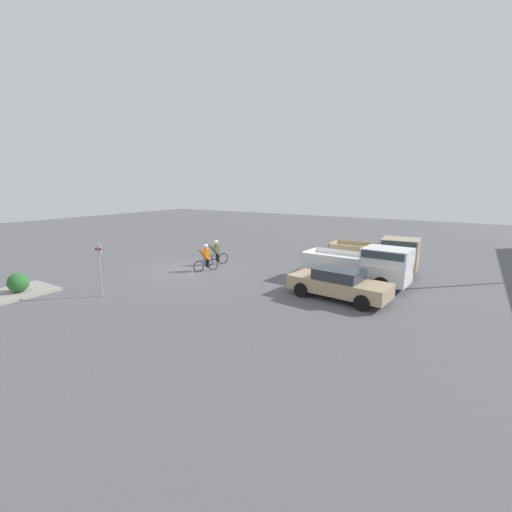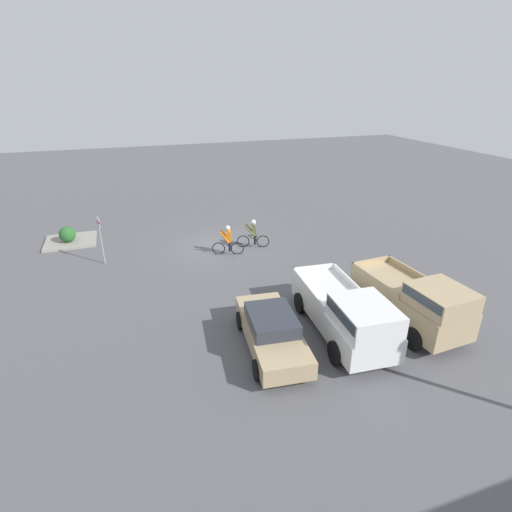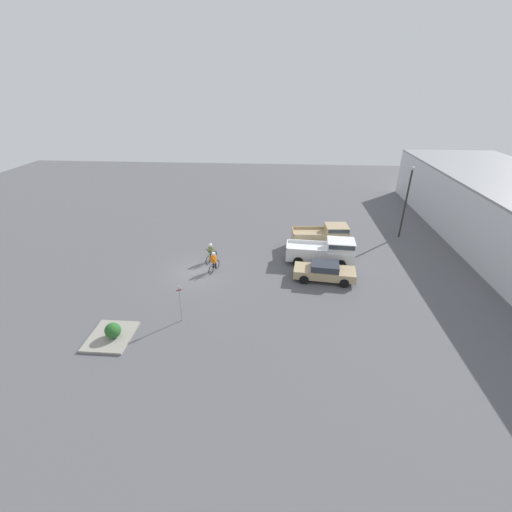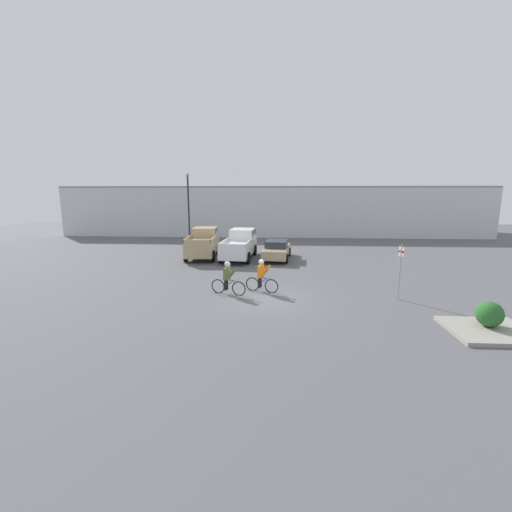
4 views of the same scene
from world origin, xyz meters
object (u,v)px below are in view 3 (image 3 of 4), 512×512
Objects in this scene: pickup_truck_0 at (323,236)px; pickup_truck_1 at (326,251)px; cyclist_0 at (214,261)px; sedan_0 at (324,271)px; fire_lane_sign at (180,300)px; lamppost at (407,197)px; cyclist_1 at (211,252)px; shrub at (113,330)px.

pickup_truck_0 reaches higher than pickup_truck_1.
cyclist_0 is (2.02, -8.91, -0.24)m from pickup_truck_1.
fire_lane_sign is at bearing -59.02° from sedan_0.
lamppost is at bearing 136.78° from sedan_0.
cyclist_1 is 10.75m from shrub.
cyclist_1 is 0.69× the size of fire_lane_sign.
cyclist_1 reaches higher than shrub.
pickup_truck_1 is 2.81m from sedan_0.
pickup_truck_0 is 0.73× the size of lamppost.
sedan_0 is at bearing 120.60° from shrub.
lamppost is (-7.90, 16.68, 3.12)m from cyclist_0.
cyclist_0 is at bearing -94.95° from sedan_0.
cyclist_0 is 1.71m from cyclist_1.
pickup_truck_1 is at bearing -2.12° from pickup_truck_0.
cyclist_1 is at bearing 158.89° from shrub.
cyclist_1 is at bearing -161.85° from cyclist_0.
fire_lane_sign is (11.29, -9.90, 0.41)m from pickup_truck_0.
sedan_0 is (2.77, -0.35, -0.37)m from pickup_truck_1.
pickup_truck_1 is 1.19× the size of sedan_0.
sedan_0 is 0.69× the size of lamppost.
cyclist_1 is (-2.36, -9.09, 0.14)m from sedan_0.
lamppost is (-14.31, 17.56, 2.42)m from fire_lane_sign.
shrub is at bearing -59.40° from sedan_0.
fire_lane_sign reaches higher than cyclist_0.
lamppost is (-3.02, 7.67, 2.84)m from pickup_truck_0.
cyclist_1 is (3.26, -9.54, -0.28)m from pickup_truck_0.
sedan_0 is (5.62, -0.45, -0.42)m from pickup_truck_0.
fire_lane_sign reaches higher than shrub.
cyclist_0 is at bearing -77.19° from pickup_truck_1.
sedan_0 is at bearing -7.19° from pickup_truck_1.
cyclist_0 reaches higher than sedan_0.
cyclist_0 is (-0.74, -8.56, 0.13)m from sedan_0.
fire_lane_sign is at bearing -2.53° from cyclist_1.
pickup_truck_0 is 10.09m from cyclist_1.
lamppost is at bearing 115.35° from cyclist_0.
sedan_0 is 9.39m from cyclist_1.
pickup_truck_1 is 3.32× the size of cyclist_0.
cyclist_1 is at bearing 177.47° from fire_lane_sign.
shrub is (1.99, -3.52, -0.94)m from fire_lane_sign.
fire_lane_sign is at bearing 119.54° from shrub.
sedan_0 is 5.15× the size of shrub.
lamppost reaches higher than pickup_truck_1.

